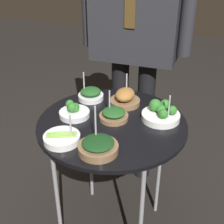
{
  "coord_description": "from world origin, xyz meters",
  "views": [
    {
      "loc": [
        0.39,
        -1.12,
        1.42
      ],
      "look_at": [
        0.0,
        0.0,
        0.74
      ],
      "focal_mm": 50.0,
      "sensor_mm": 36.0,
      "label": 1
    }
  ],
  "objects_px": {
    "bowl_spinach_back_left": "(98,146)",
    "bowl_broccoli_center": "(161,113)",
    "bowl_broccoli_front_right": "(74,111)",
    "bowl_asparagus_back_right": "(62,138)",
    "waiter_figure": "(136,17)",
    "bowl_roast_front_center": "(125,98)",
    "bowl_spinach_mid_left": "(91,94)",
    "bowl_spinach_front_left": "(114,115)",
    "serving_cart": "(112,131)"
  },
  "relations": [
    {
      "from": "bowl_spinach_back_left",
      "to": "waiter_figure",
      "type": "xyz_separation_m",
      "value": [
        -0.06,
        0.72,
        0.33
      ]
    },
    {
      "from": "bowl_broccoli_front_right",
      "to": "bowl_asparagus_back_right",
      "type": "bearing_deg",
      "value": -78.49
    },
    {
      "from": "bowl_spinach_front_left",
      "to": "bowl_broccoli_center",
      "type": "distance_m",
      "value": 0.21
    },
    {
      "from": "bowl_spinach_front_left",
      "to": "bowl_roast_front_center",
      "type": "distance_m",
      "value": 0.15
    },
    {
      "from": "bowl_spinach_back_left",
      "to": "bowl_spinach_mid_left",
      "type": "height_order",
      "value": "bowl_spinach_back_left"
    },
    {
      "from": "bowl_spinach_back_left",
      "to": "bowl_broccoli_front_right",
      "type": "bearing_deg",
      "value": 133.09
    },
    {
      "from": "bowl_spinach_back_left",
      "to": "bowl_asparagus_back_right",
      "type": "height_order",
      "value": "bowl_spinach_back_left"
    },
    {
      "from": "bowl_broccoli_front_right",
      "to": "waiter_figure",
      "type": "xyz_separation_m",
      "value": [
        0.14,
        0.5,
        0.33
      ]
    },
    {
      "from": "bowl_spinach_front_left",
      "to": "bowl_broccoli_front_right",
      "type": "relative_size",
      "value": 0.94
    },
    {
      "from": "bowl_spinach_back_left",
      "to": "bowl_broccoli_center",
      "type": "distance_m",
      "value": 0.37
    },
    {
      "from": "bowl_spinach_back_left",
      "to": "bowl_asparagus_back_right",
      "type": "xyz_separation_m",
      "value": [
        -0.16,
        0.02,
        -0.01
      ]
    },
    {
      "from": "bowl_roast_front_center",
      "to": "bowl_broccoli_center",
      "type": "height_order",
      "value": "bowl_roast_front_center"
    },
    {
      "from": "bowl_broccoli_center",
      "to": "bowl_broccoli_front_right",
      "type": "bearing_deg",
      "value": -165.05
    },
    {
      "from": "bowl_roast_front_center",
      "to": "serving_cart",
      "type": "bearing_deg",
      "value": -91.76
    },
    {
      "from": "waiter_figure",
      "to": "bowl_asparagus_back_right",
      "type": "bearing_deg",
      "value": -98.41
    },
    {
      "from": "bowl_spinach_front_left",
      "to": "waiter_figure",
      "type": "distance_m",
      "value": 0.57
    },
    {
      "from": "bowl_spinach_mid_left",
      "to": "waiter_figure",
      "type": "height_order",
      "value": "waiter_figure"
    },
    {
      "from": "bowl_spinach_back_left",
      "to": "bowl_roast_front_center",
      "type": "bearing_deg",
      "value": 92.33
    },
    {
      "from": "bowl_roast_front_center",
      "to": "bowl_broccoli_front_right",
      "type": "relative_size",
      "value": 1.06
    },
    {
      "from": "bowl_spinach_mid_left",
      "to": "bowl_broccoli_center",
      "type": "xyz_separation_m",
      "value": [
        0.37,
        -0.08,
        0.0
      ]
    },
    {
      "from": "bowl_broccoli_center",
      "to": "bowl_asparagus_back_right",
      "type": "bearing_deg",
      "value": -138.31
    },
    {
      "from": "serving_cart",
      "to": "bowl_roast_front_center",
      "type": "height_order",
      "value": "bowl_roast_front_center"
    },
    {
      "from": "bowl_broccoli_center",
      "to": "bowl_asparagus_back_right",
      "type": "relative_size",
      "value": 1.16
    },
    {
      "from": "bowl_roast_front_center",
      "to": "waiter_figure",
      "type": "height_order",
      "value": "waiter_figure"
    },
    {
      "from": "bowl_spinach_front_left",
      "to": "bowl_spinach_mid_left",
      "type": "xyz_separation_m",
      "value": [
        -0.18,
        0.15,
        0.0
      ]
    },
    {
      "from": "bowl_spinach_back_left",
      "to": "bowl_spinach_mid_left",
      "type": "relative_size",
      "value": 1.28
    },
    {
      "from": "bowl_spinach_back_left",
      "to": "bowl_roast_front_center",
      "type": "xyz_separation_m",
      "value": [
        -0.02,
        0.4,
        0.01
      ]
    },
    {
      "from": "bowl_spinach_front_left",
      "to": "bowl_spinach_back_left",
      "type": "bearing_deg",
      "value": -85.74
    },
    {
      "from": "bowl_roast_front_center",
      "to": "bowl_asparagus_back_right",
      "type": "height_order",
      "value": "bowl_roast_front_center"
    },
    {
      "from": "bowl_roast_front_center",
      "to": "bowl_spinach_mid_left",
      "type": "relative_size",
      "value": 1.06
    },
    {
      "from": "bowl_spinach_mid_left",
      "to": "bowl_asparagus_back_right",
      "type": "height_order",
      "value": "bowl_spinach_mid_left"
    },
    {
      "from": "bowl_broccoli_center",
      "to": "waiter_figure",
      "type": "xyz_separation_m",
      "value": [
        -0.24,
        0.4,
        0.32
      ]
    },
    {
      "from": "bowl_spinach_front_left",
      "to": "waiter_figure",
      "type": "xyz_separation_m",
      "value": [
        -0.04,
        0.47,
        0.33
      ]
    },
    {
      "from": "bowl_spinach_front_left",
      "to": "bowl_broccoli_front_right",
      "type": "xyz_separation_m",
      "value": [
        -0.19,
        -0.03,
        0.0
      ]
    },
    {
      "from": "bowl_spinach_mid_left",
      "to": "waiter_figure",
      "type": "bearing_deg",
      "value": 66.88
    },
    {
      "from": "bowl_spinach_back_left",
      "to": "serving_cart",
      "type": "bearing_deg",
      "value": 95.55
    },
    {
      "from": "serving_cart",
      "to": "bowl_spinach_mid_left",
      "type": "distance_m",
      "value": 0.26
    },
    {
      "from": "bowl_broccoli_front_right",
      "to": "bowl_asparagus_back_right",
      "type": "distance_m",
      "value": 0.21
    },
    {
      "from": "bowl_asparagus_back_right",
      "to": "waiter_figure",
      "type": "xyz_separation_m",
      "value": [
        0.1,
        0.7,
        0.34
      ]
    },
    {
      "from": "bowl_spinach_back_left",
      "to": "bowl_broccoli_center",
      "type": "xyz_separation_m",
      "value": [
        0.18,
        0.32,
        0.0
      ]
    },
    {
      "from": "serving_cart",
      "to": "waiter_figure",
      "type": "distance_m",
      "value": 0.64
    },
    {
      "from": "bowl_roast_front_center",
      "to": "waiter_figure",
      "type": "relative_size",
      "value": 0.09
    },
    {
      "from": "bowl_roast_front_center",
      "to": "bowl_broccoli_center",
      "type": "xyz_separation_m",
      "value": [
        0.2,
        -0.08,
        -0.0
      ]
    },
    {
      "from": "bowl_roast_front_center",
      "to": "bowl_broccoli_front_right",
      "type": "bearing_deg",
      "value": -135.22
    },
    {
      "from": "bowl_broccoli_front_right",
      "to": "waiter_figure",
      "type": "distance_m",
      "value": 0.61
    },
    {
      "from": "bowl_spinach_front_left",
      "to": "waiter_figure",
      "type": "height_order",
      "value": "waiter_figure"
    },
    {
      "from": "serving_cart",
      "to": "bowl_broccoli_front_right",
      "type": "relative_size",
      "value": 4.93
    },
    {
      "from": "waiter_figure",
      "to": "bowl_broccoli_center",
      "type": "bearing_deg",
      "value": -58.94
    },
    {
      "from": "bowl_spinach_front_left",
      "to": "bowl_broccoli_center",
      "type": "xyz_separation_m",
      "value": [
        0.2,
        0.07,
        0.01
      ]
    },
    {
      "from": "bowl_broccoli_center",
      "to": "bowl_roast_front_center",
      "type": "bearing_deg",
      "value": 156.81
    }
  ]
}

